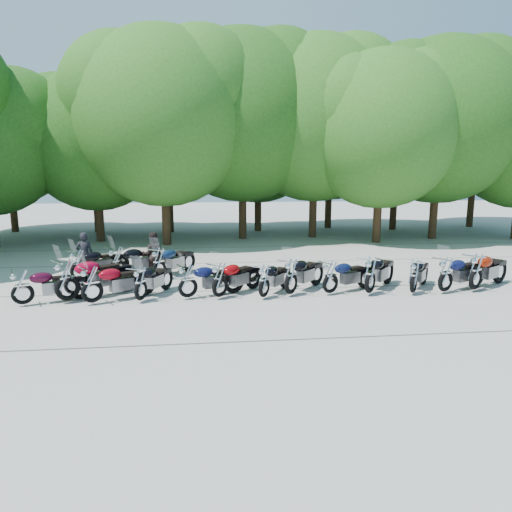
{
  "coord_description": "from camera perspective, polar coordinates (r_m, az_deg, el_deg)",
  "views": [
    {
      "loc": [
        -1.58,
        -12.58,
        3.7
      ],
      "look_at": [
        0.0,
        1.5,
        1.1
      ],
      "focal_mm": 32.0,
      "sensor_mm": 36.0,
      "label": 1
    }
  ],
  "objects": [
    {
      "name": "motorcycle_3",
      "position": [
        13.55,
        -14.25,
        -3.21
      ],
      "size": [
        1.43,
        2.15,
        1.17
      ],
      "primitive_type": null,
      "rotation": [
        0.0,
        0.0,
        2.72
      ],
      "color": "black",
      "rests_on": "ground"
    },
    {
      "name": "tree_2",
      "position": [
        26.09,
        -19.5,
        13.37
      ],
      "size": [
        7.31,
        7.31,
        8.97
      ],
      "color": "#3A2614",
      "rests_on": "ground"
    },
    {
      "name": "motorcycle_0",
      "position": [
        14.29,
        -27.21,
        -3.35
      ],
      "size": [
        2.16,
        1.4,
        1.17
      ],
      "primitive_type": null,
      "rotation": [
        0.0,
        0.0,
        1.97
      ],
      "color": "#35071B",
      "rests_on": "ground"
    },
    {
      "name": "motorcycle_12",
      "position": [
        15.84,
        25.8,
        -1.64
      ],
      "size": [
        2.42,
        1.92,
        1.36
      ],
      "primitive_type": null,
      "rotation": [
        0.0,
        0.0,
        2.15
      ],
      "color": "maroon",
      "rests_on": "ground"
    },
    {
      "name": "tree_10",
      "position": [
        30.36,
        -19.72,
        13.51
      ],
      "size": [
        7.78,
        7.78,
        9.55
      ],
      "color": "#3A2614",
      "rests_on": "ground"
    },
    {
      "name": "ground",
      "position": [
        13.2,
        0.73,
        -5.87
      ],
      "size": [
        90.0,
        90.0,
        0.0
      ],
      "primitive_type": "plane",
      "color": "gray",
      "rests_on": "ground"
    },
    {
      "name": "tree_6",
      "position": [
        25.2,
        15.4,
        14.86
      ],
      "size": [
        8.0,
        8.0,
        9.82
      ],
      "color": "#3A2614",
      "rests_on": "ground"
    },
    {
      "name": "motorcycle_4",
      "position": [
        13.56,
        -8.52,
        -2.97
      ],
      "size": [
        2.18,
        1.38,
        1.18
      ],
      "primitive_type": null,
      "rotation": [
        0.0,
        0.0,
        1.96
      ],
      "color": "#0C1037",
      "rests_on": "ground"
    },
    {
      "name": "motorcycle_9",
      "position": [
        14.29,
        14.12,
        -2.15
      ],
      "size": [
        2.09,
        2.29,
        1.35
      ],
      "primitive_type": null,
      "rotation": [
        0.0,
        0.0,
        2.44
      ],
      "color": "black",
      "rests_on": "ground"
    },
    {
      "name": "motorcycle_14",
      "position": [
        16.47,
        -16.9,
        -0.67
      ],
      "size": [
        2.37,
        1.88,
        1.33
      ],
      "primitive_type": null,
      "rotation": [
        0.0,
        0.0,
        2.14
      ],
      "color": "black",
      "rests_on": "ground"
    },
    {
      "name": "tree_15",
      "position": [
        34.9,
        25.99,
        14.86
      ],
      "size": [
        9.67,
        9.67,
        11.86
      ],
      "color": "#3A2614",
      "rests_on": "ground"
    },
    {
      "name": "tree_4",
      "position": [
        25.92,
        -1.75,
        16.91
      ],
      "size": [
        9.13,
        9.13,
        11.2
      ],
      "color": "#3A2614",
      "rests_on": "ground"
    },
    {
      "name": "tree_11",
      "position": [
        29.14,
        -11.0,
        13.76
      ],
      "size": [
        7.56,
        7.56,
        9.28
      ],
      "color": "#3A2614",
      "rests_on": "ground"
    },
    {
      "name": "motorcycle_10",
      "position": [
        14.75,
        19.15,
        -2.28
      ],
      "size": [
        1.83,
        2.12,
        1.22
      ],
      "primitive_type": null,
      "rotation": [
        0.0,
        0.0,
        2.49
      ],
      "color": "black",
      "rests_on": "ground"
    },
    {
      "name": "motorcycle_11",
      "position": [
        15.22,
        22.66,
        -2.0
      ],
      "size": [
        2.35,
        1.61,
        1.28
      ],
      "primitive_type": null,
      "rotation": [
        0.0,
        0.0,
        2.02
      ],
      "color": "#0C0F35",
      "rests_on": "ground"
    },
    {
      "name": "tree_9",
      "position": [
        32.5,
        -28.69,
        12.37
      ],
      "size": [
        7.59,
        7.59,
        9.32
      ],
      "color": "#3A2614",
      "rests_on": "ground"
    },
    {
      "name": "tree_3",
      "position": [
        24.04,
        -11.59,
        16.46
      ],
      "size": [
        8.7,
        8.7,
        10.67
      ],
      "color": "#3A2614",
      "rests_on": "ground"
    },
    {
      "name": "motorcycle_8",
      "position": [
        14.08,
        9.31,
        -2.48
      ],
      "size": [
        2.17,
        1.52,
        1.19
      ],
      "primitive_type": null,
      "rotation": [
        0.0,
        0.0,
        2.04
      ],
      "color": "#0C1335",
      "rests_on": "ground"
    },
    {
      "name": "motorcycle_5",
      "position": [
        13.51,
        -4.54,
        -2.85
      ],
      "size": [
        2.01,
        1.98,
        1.22
      ],
      "primitive_type": null,
      "rotation": [
        0.0,
        0.0,
        2.34
      ],
      "color": "#930508",
      "rests_on": "ground"
    },
    {
      "name": "tree_7",
      "position": [
        27.64,
        22.0,
        15.26
      ],
      "size": [
        8.79,
        8.79,
        10.79
      ],
      "color": "#3A2614",
      "rests_on": "ground"
    },
    {
      "name": "motorcycle_13",
      "position": [
        16.7,
        -21.3,
        -0.92
      ],
      "size": [
        2.11,
        1.98,
        1.25
      ],
      "primitive_type": null,
      "rotation": [
        0.0,
        0.0,
        2.3
      ],
      "color": "black",
      "rests_on": "ground"
    },
    {
      "name": "tree_13",
      "position": [
        31.25,
        9.27,
        14.57
      ],
      "size": [
        8.31,
        8.31,
        10.2
      ],
      "color": "#3A2614",
      "rests_on": "ground"
    },
    {
      "name": "tree_14",
      "position": [
        31.25,
        17.24,
        13.86
      ],
      "size": [
        8.02,
        8.02,
        9.84
      ],
      "color": "#3A2614",
      "rests_on": "ground"
    },
    {
      "name": "motorcycle_2",
      "position": [
        13.67,
        -19.84,
        -3.23
      ],
      "size": [
        2.23,
        1.73,
        1.25
      ],
      "primitive_type": null,
      "rotation": [
        0.0,
        0.0,
        2.13
      ],
      "color": "maroon",
      "rests_on": "ground"
    },
    {
      "name": "motorcycle_15",
      "position": [
        16.15,
        -12.05,
        -0.75
      ],
      "size": [
        1.89,
        2.25,
        1.28
      ],
      "primitive_type": null,
      "rotation": [
        0.0,
        0.0,
        2.52
      ],
      "color": "#0D1E3A",
      "rests_on": "ground"
    },
    {
      "name": "motorcycle_6",
      "position": [
        13.47,
        1.02,
        -3.01
      ],
      "size": [
        1.68,
        2.02,
        1.15
      ],
      "primitive_type": null,
      "rotation": [
        0.0,
        0.0,
        2.53
      ],
      "color": "black",
      "rests_on": "ground"
    },
    {
      "name": "tree_12",
      "position": [
        29.31,
        0.25,
        14.37
      ],
      "size": [
        7.88,
        7.88,
        9.67
      ],
      "color": "#3A2614",
      "rests_on": "ground"
    },
    {
      "name": "motorcycle_1",
      "position": [
        14.11,
        -22.54,
        -2.61
      ],
      "size": [
        2.49,
        2.17,
        1.44
      ],
      "primitive_type": null,
      "rotation": [
        0.0,
        0.0,
        2.23
      ],
      "color": "maroon",
      "rests_on": "ground"
    },
    {
      "name": "motorcycle_7",
      "position": [
        13.8,
        4.4,
        -2.41
      ],
      "size": [
        2.04,
        2.17,
        1.29
      ],
      "primitive_type": null,
      "rotation": [
        0.0,
        0.0,
        2.41
      ],
      "color": "black",
      "rests_on": "ground"
    },
    {
      "name": "rider_1",
      "position": [
        16.86,
        -12.77,
        0.22
      ],
      "size": [
        0.83,
        0.67,
        1.59
      ],
      "primitive_type": "imported",
      "rotation": [
        0.0,
        0.0,
        3.24
      ],
      "color": "black",
      "rests_on": "ground"
    },
    {
      "name": "rider_0",
      "position": [
        17.3,
        -20.61,
        0.13
      ],
      "size": [
        0.62,
        0.43,
        1.63
      ],
      "primitive_type": "imported",
      "rotation": [
        0.0,
        0.0,
        3.21
      ],
      "color": "black",
      "rests_on": "ground"
    },
    {
      "name": "tree_5",
      "position": [
        26.67,
        7.37,
        16.51
      ],
      "size": [
        9.04,
        9.04,
        11.1
      ],
      "color": "#3A2614",
      "rests_on": "ground"
    }
  ]
}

